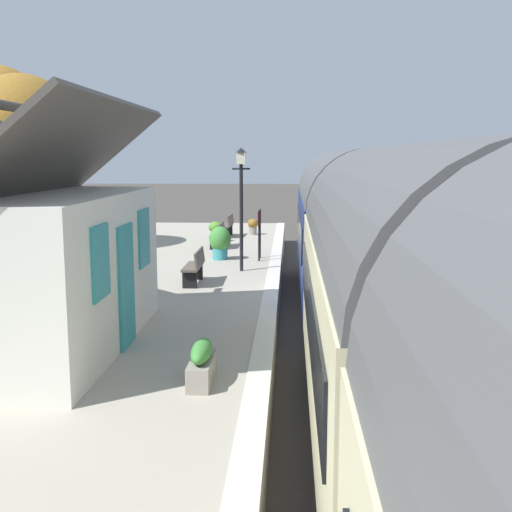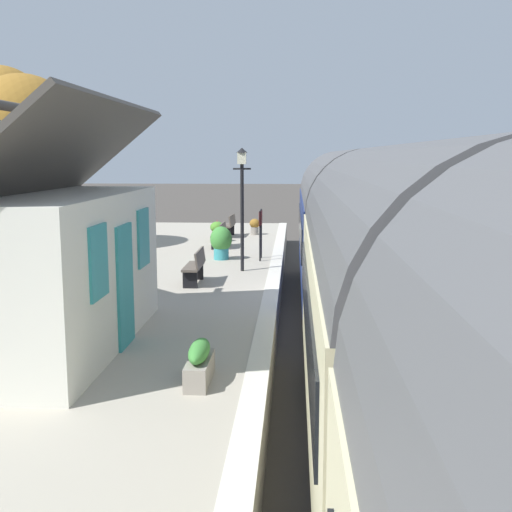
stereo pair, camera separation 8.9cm
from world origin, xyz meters
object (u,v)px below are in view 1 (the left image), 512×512
at_px(planter_corner_building, 88,248).
at_px(bench_near_building, 195,266).
at_px(bench_platform_end, 219,234).
at_px(bench_mid_platform, 228,225).
at_px(planter_bench_left, 90,259).
at_px(tree_mid_background, 0,131).
at_px(tree_far_left, 23,135).
at_px(planter_bench_right, 215,230).
at_px(train, 406,296).
at_px(station_building, 22,263).
at_px(planter_edge_near, 253,226).
at_px(station_sign_board, 259,222).
at_px(planter_under_sign, 220,242).
at_px(planter_edge_far, 202,363).
at_px(lamp_post_platform, 241,185).

bearing_deg(planter_corner_building, bench_near_building, -129.99).
height_order(bench_platform_end, bench_mid_platform, same).
xyz_separation_m(bench_near_building, planter_bench_left, (1.87, 3.32, -0.17)).
bearing_deg(tree_mid_background, tree_far_left, -149.70).
xyz_separation_m(bench_platform_end, planter_bench_right, (1.55, 0.30, -0.04)).
bearing_deg(planter_corner_building, tree_far_left, 49.56).
bearing_deg(bench_near_building, train, -150.11).
relative_size(train, tree_far_left, 4.07).
relative_size(train, planter_corner_building, 34.98).
height_order(bench_mid_platform, tree_far_left, tree_far_left).
xyz_separation_m(station_building, planter_bench_left, (7.36, 1.21, -1.16)).
bearing_deg(planter_edge_near, bench_mid_platform, 125.05).
distance_m(station_sign_board, tree_far_left, 8.76).
height_order(bench_mid_platform, tree_mid_background, tree_mid_background).
bearing_deg(planter_under_sign, station_building, 166.07).
xyz_separation_m(train, station_sign_board, (10.98, 2.59, -0.12)).
xyz_separation_m(station_building, tree_mid_background, (17.49, 8.29, 2.87)).
bearing_deg(planter_edge_far, train, -89.00).
distance_m(station_building, planter_edge_near, 16.09).
xyz_separation_m(planter_bench_right, planter_edge_near, (2.22, -1.30, -0.07)).
xyz_separation_m(train, planter_bench_right, (15.11, 4.47, -0.87)).
bearing_deg(planter_bench_right, bench_near_building, -176.96).
bearing_deg(tree_far_left, planter_edge_far, -148.38).
relative_size(bench_near_building, tree_mid_background, 0.17).
height_order(planter_under_sign, lamp_post_platform, lamp_post_platform).
height_order(planter_corner_building, tree_mid_background, tree_mid_background).
xyz_separation_m(planter_under_sign, lamp_post_platform, (-1.97, -0.83, 1.88)).
bearing_deg(planter_edge_near, station_building, 169.28).
bearing_deg(tree_far_left, train, -139.76).
height_order(bench_near_building, lamp_post_platform, lamp_post_platform).
height_order(planter_edge_far, planter_edge_near, planter_edge_near).
distance_m(train, planter_edge_far, 3.06).
bearing_deg(planter_edge_far, station_building, 63.88).
bearing_deg(planter_bench_right, planter_under_sign, -171.34).
distance_m(train, station_sign_board, 11.28).
distance_m(bench_mid_platform, tree_far_left, 8.42).
height_order(bench_platform_end, tree_mid_background, tree_mid_background).
distance_m(planter_bench_right, planter_edge_far, 15.24).
bearing_deg(planter_bench_right, planter_edge_near, -30.42).
height_order(planter_edge_near, planter_corner_building, planter_corner_building).
bearing_deg(planter_edge_near, tree_mid_background, 81.36).
distance_m(train, bench_platform_end, 14.22).
bearing_deg(bench_platform_end, planter_edge_far, -174.60).
xyz_separation_m(planter_edge_far, tree_mid_background, (19.09, 11.56, 4.04)).
xyz_separation_m(station_building, planter_edge_near, (15.77, -2.99, -1.09)).
relative_size(bench_near_building, tree_far_left, 0.20).
height_order(train, station_sign_board, train).
distance_m(train, planter_bench_right, 15.78).
relative_size(planter_bench_right, lamp_post_platform, 0.24).
bearing_deg(train, planter_edge_near, 10.38).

